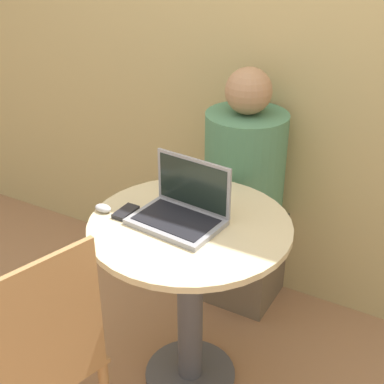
{
  "coord_description": "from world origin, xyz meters",
  "views": [
    {
      "loc": [
        0.83,
        -1.44,
        1.79
      ],
      "look_at": [
        -0.02,
        0.05,
        0.87
      ],
      "focal_mm": 50.0,
      "sensor_mm": 36.0,
      "label": 1
    }
  ],
  "objects_px": {
    "laptop": "(182,209)",
    "cell_phone": "(126,212)",
    "person_seated": "(248,208)",
    "chair_empty": "(37,363)"
  },
  "relations": [
    {
      "from": "cell_phone",
      "to": "person_seated",
      "type": "bearing_deg",
      "value": 74.47
    },
    {
      "from": "laptop",
      "to": "person_seated",
      "type": "height_order",
      "value": "person_seated"
    },
    {
      "from": "laptop",
      "to": "cell_phone",
      "type": "relative_size",
      "value": 3.15
    },
    {
      "from": "laptop",
      "to": "chair_empty",
      "type": "height_order",
      "value": "laptop"
    },
    {
      "from": "cell_phone",
      "to": "laptop",
      "type": "bearing_deg",
      "value": 17.09
    },
    {
      "from": "chair_empty",
      "to": "person_seated",
      "type": "xyz_separation_m",
      "value": [
        0.19,
        1.24,
        0.02
      ]
    },
    {
      "from": "cell_phone",
      "to": "chair_empty",
      "type": "distance_m",
      "value": 0.61
    },
    {
      "from": "laptop",
      "to": "cell_phone",
      "type": "xyz_separation_m",
      "value": [
        -0.21,
        -0.06,
        -0.04
      ]
    },
    {
      "from": "laptop",
      "to": "chair_empty",
      "type": "bearing_deg",
      "value": -108.83
    },
    {
      "from": "cell_phone",
      "to": "chair_empty",
      "type": "height_order",
      "value": "chair_empty"
    }
  ]
}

